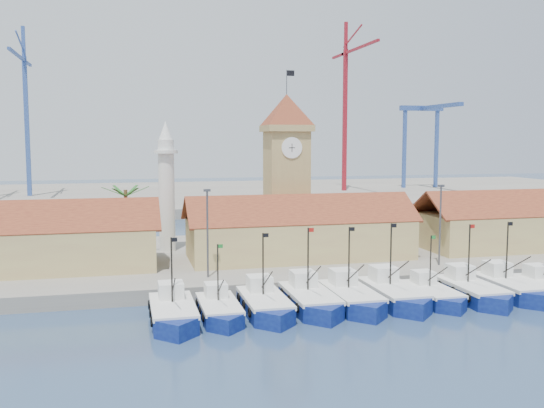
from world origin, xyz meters
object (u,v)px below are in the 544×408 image
object	(u,v)px
boat_5	(394,296)
clock_tower	(286,168)
boat_0	(173,314)
minaret	(166,186)

from	to	relation	value
boat_5	clock_tower	distance (m)	25.94
boat_0	boat_5	distance (m)	20.75
clock_tower	minaret	xyz separation A→B (m)	(-15.00, 2.00, -2.23)
boat_0	boat_5	xyz separation A→B (m)	(20.71, 1.18, 0.04)
boat_5	boat_0	bearing A→B (deg)	-176.74
clock_tower	minaret	distance (m)	15.30
boat_0	boat_5	bearing A→B (deg)	3.26
boat_0	clock_tower	distance (m)	31.23
boat_0	boat_5	size ratio (longest dim) A/B	0.95
boat_5	minaret	xyz separation A→B (m)	(-19.41, 25.01, 8.90)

